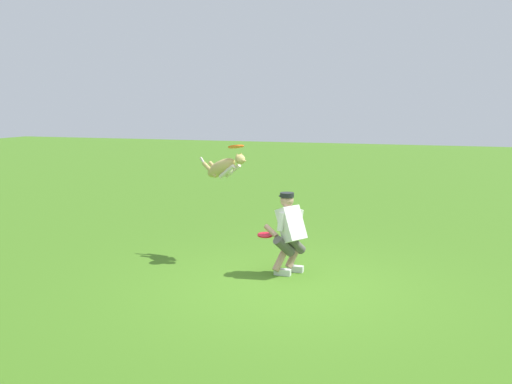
{
  "coord_description": "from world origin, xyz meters",
  "views": [
    {
      "loc": [
        -2.06,
        7.68,
        2.68
      ],
      "look_at": [
        0.77,
        -0.97,
        1.24
      ],
      "focal_mm": 39.47,
      "sensor_mm": 36.0,
      "label": 1
    }
  ],
  "objects_px": {
    "dog": "(223,167)",
    "frisbee_flying": "(236,147)",
    "person": "(289,231)",
    "frisbee_held": "(265,235)"
  },
  "relations": [
    {
      "from": "person",
      "to": "frisbee_flying",
      "type": "bearing_deg",
      "value": 5.62
    },
    {
      "from": "person",
      "to": "dog",
      "type": "distance_m",
      "value": 1.73
    },
    {
      "from": "person",
      "to": "frisbee_flying",
      "type": "height_order",
      "value": "frisbee_flying"
    },
    {
      "from": "dog",
      "to": "frisbee_held",
      "type": "distance_m",
      "value": 1.53
    },
    {
      "from": "frisbee_flying",
      "to": "dog",
      "type": "bearing_deg",
      "value": -22.14
    },
    {
      "from": "person",
      "to": "dog",
      "type": "bearing_deg",
      "value": 6.36
    },
    {
      "from": "dog",
      "to": "frisbee_held",
      "type": "height_order",
      "value": "dog"
    },
    {
      "from": "person",
      "to": "frisbee_held",
      "type": "relative_size",
      "value": 5.21
    },
    {
      "from": "dog",
      "to": "frisbee_flying",
      "type": "height_order",
      "value": "frisbee_flying"
    },
    {
      "from": "dog",
      "to": "frisbee_flying",
      "type": "distance_m",
      "value": 0.48
    }
  ]
}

